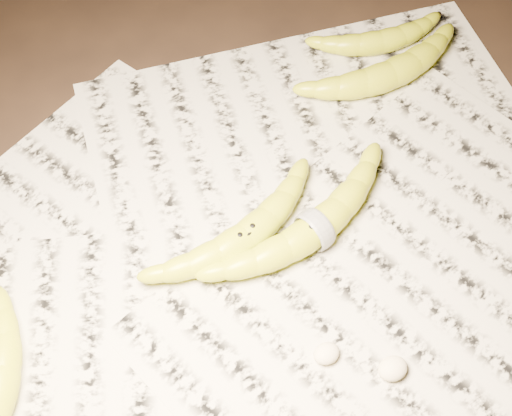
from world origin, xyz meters
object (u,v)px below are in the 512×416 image
banana_center (245,235)px  banana_upper_a (390,73)px  banana_upper_b (380,40)px  banana_taped (315,228)px

banana_center → banana_upper_a: bearing=12.7°
banana_upper_a → banana_upper_b: size_ratio=1.29×
banana_center → banana_taped: banana_taped is taller
banana_upper_a → banana_upper_b: banana_upper_a is taller
banana_center → banana_upper_b: size_ratio=1.28×
banana_center → banana_taped: size_ratio=0.87×
banana_upper_b → banana_upper_a: bearing=-100.0°
banana_center → banana_upper_a: size_ratio=0.99×
banana_center → banana_upper_a: 0.30m
banana_taped → banana_upper_b: banana_taped is taller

